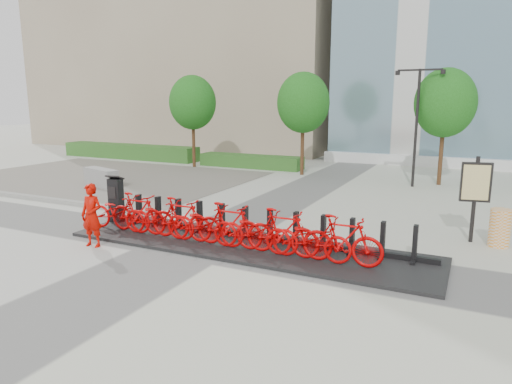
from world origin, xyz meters
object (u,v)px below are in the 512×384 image
at_px(jersey_barrier, 101,178).
at_px(worker_red, 92,215).
at_px(construction_barrel, 500,228).
at_px(kiosk, 116,199).
at_px(bike_0, 118,212).
at_px(map_sign, 476,186).

bearing_deg(jersey_barrier, worker_red, -29.71).
relative_size(construction_barrel, jersey_barrier, 0.48).
xyz_separation_m(construction_barrel, jersey_barrier, (-15.34, 1.88, -0.09)).
height_order(kiosk, jersey_barrier, kiosk).
xyz_separation_m(bike_0, kiosk, (-0.69, 0.69, 0.18)).
distance_m(bike_0, kiosk, 1.00).
relative_size(kiosk, construction_barrel, 1.46).
height_order(construction_barrel, map_sign, map_sign).
xyz_separation_m(kiosk, construction_barrel, (10.39, 2.54, -0.27)).
height_order(bike_0, map_sign, map_sign).
height_order(bike_0, worker_red, worker_red).
bearing_deg(worker_red, bike_0, 98.36).
bearing_deg(jersey_barrier, bike_0, -24.92).
bearing_deg(map_sign, kiosk, -176.99).
distance_m(jersey_barrier, map_sign, 14.83).
relative_size(bike_0, jersey_barrier, 0.93).
bearing_deg(construction_barrel, jersey_barrier, 173.02).
bearing_deg(map_sign, bike_0, -171.93).
relative_size(worker_red, jersey_barrier, 0.79).
bearing_deg(kiosk, map_sign, 5.56).
xyz_separation_m(bike_0, worker_red, (0.32, -1.28, 0.24)).
bearing_deg(worker_red, kiosk, 111.38).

